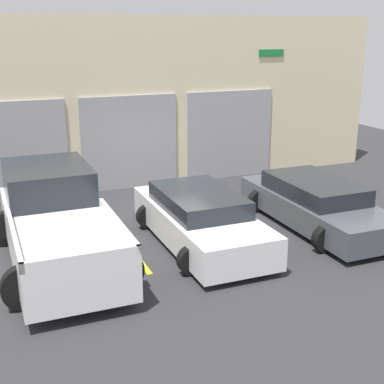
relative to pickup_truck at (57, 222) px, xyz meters
The scene contains 8 objects.
ground_plane 3.68m from the pickup_truck, 28.69° to the left, with size 28.00×28.00×0.00m, color #2D2D30.
shophouse_building 6.14m from the pickup_truck, 57.96° to the left, with size 16.81×0.68×5.13m.
pickup_truck is the anchor object (origin of this frame).
sedan_white 3.16m from the pickup_truck, ahead, with size 2.16×4.54×1.23m.
sedan_side 6.29m from the pickup_truck, ahead, with size 2.15×4.77×1.16m.
parking_stripe_left 1.81m from the pickup_truck, 11.71° to the right, with size 0.12×2.20×0.01m, color gold.
parking_stripe_centre 4.80m from the pickup_truck, ahead, with size 0.12×2.20×0.01m, color gold.
parking_stripe_right 7.90m from the pickup_truck, ahead, with size 0.12×2.20×0.01m, color gold.
Camera 1 is at (-4.50, -12.53, 4.74)m, focal length 50.00 mm.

